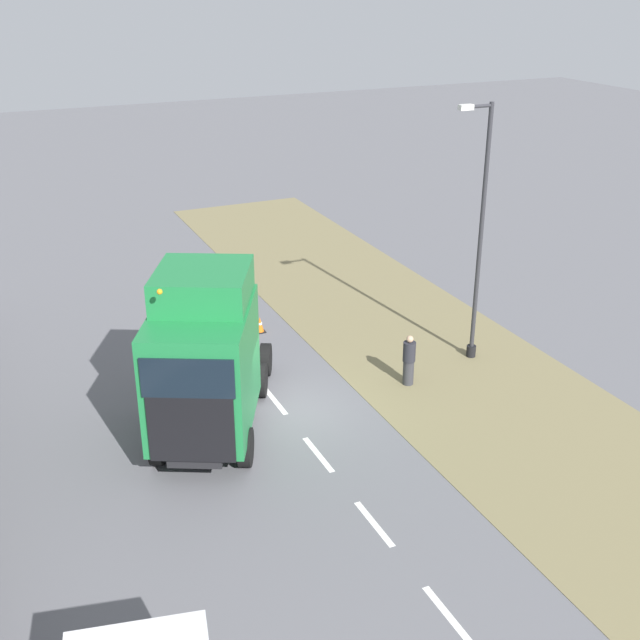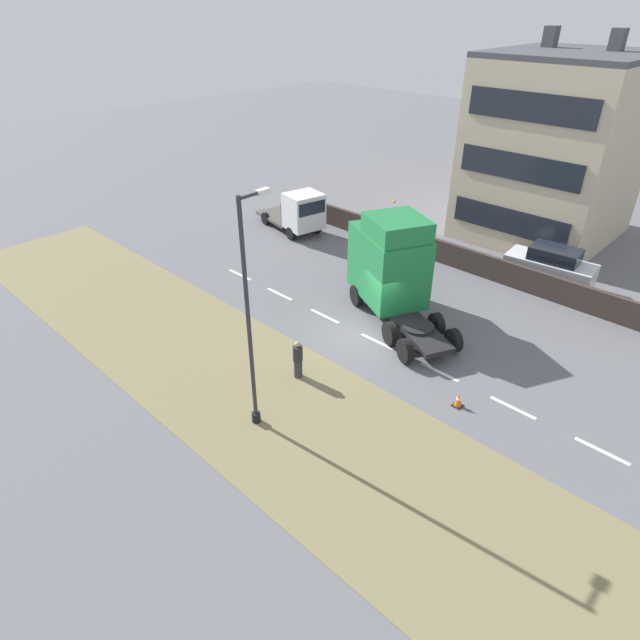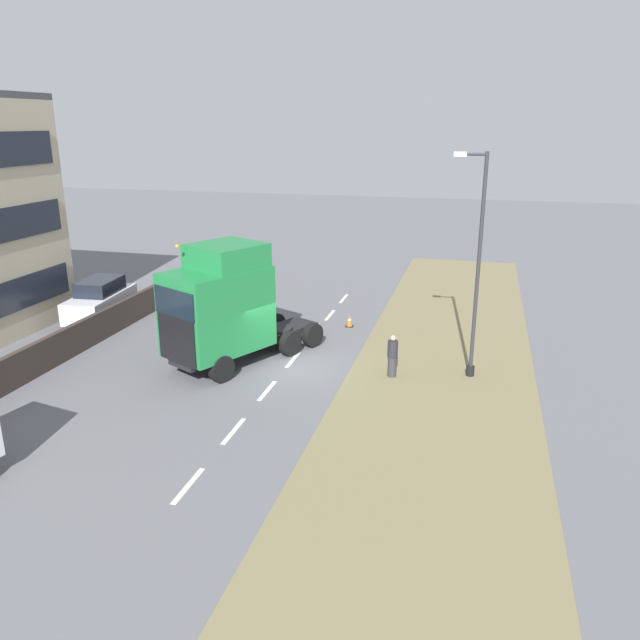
% 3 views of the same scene
% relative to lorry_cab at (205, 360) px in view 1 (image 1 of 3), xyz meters
% --- Properties ---
extents(ground_plane, '(120.00, 120.00, 0.00)m').
position_rel_lorry_cab_xyz_m(ground_plane, '(-2.42, -0.61, -2.45)').
color(ground_plane, slate).
rests_on(ground_plane, ground).
extents(grass_verge, '(7.00, 44.00, 0.01)m').
position_rel_lorry_cab_xyz_m(grass_verge, '(-8.42, -0.61, -2.44)').
color(grass_verge, olive).
rests_on(grass_verge, ground).
extents(lane_markings, '(0.16, 21.00, 0.00)m').
position_rel_lorry_cab_xyz_m(lane_markings, '(-2.42, -1.31, -2.45)').
color(lane_markings, white).
rests_on(lane_markings, ground).
extents(lorry_cab, '(5.27, 7.17, 5.02)m').
position_rel_lorry_cab_xyz_m(lorry_cab, '(0.00, 0.00, 0.00)').
color(lorry_cab, black).
rests_on(lorry_cab, ground).
extents(lamp_post, '(1.28, 0.31, 8.33)m').
position_rel_lorry_cab_xyz_m(lamp_post, '(-9.42, -1.40, 1.45)').
color(lamp_post, black).
rests_on(lamp_post, ground).
extents(pedestrian, '(0.39, 0.39, 1.66)m').
position_rel_lorry_cab_xyz_m(pedestrian, '(-6.59, -0.58, -1.64)').
color(pedestrian, '#333338').
rests_on(pedestrian, ground).
extents(traffic_cone_lead, '(0.36, 0.36, 0.58)m').
position_rel_lorry_cab_xyz_m(traffic_cone_lead, '(-3.75, -6.17, -2.17)').
color(traffic_cone_lead, black).
rests_on(traffic_cone_lead, ground).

